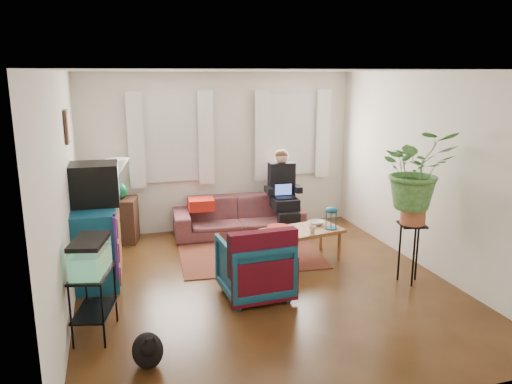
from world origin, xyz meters
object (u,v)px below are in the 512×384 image
object	(u,v)px
coffee_table	(302,244)
plant_stand	(410,253)
side_table	(121,220)
aquarium_stand	(94,304)
dresser	(96,243)
sofa	(238,210)
armchair	(255,264)

from	to	relation	value
coffee_table	plant_stand	world-z (taller)	plant_stand
side_table	aquarium_stand	xyz separation A→B (m)	(-0.35, -2.88, -0.01)
aquarium_stand	dresser	bearing A→B (deg)	103.22
sofa	dresser	world-z (taller)	dresser
side_table	aquarium_stand	size ratio (longest dim) A/B	1.03
side_table	armchair	bearing A→B (deg)	-59.39
dresser	coffee_table	distance (m)	2.76
sofa	armchair	xyz separation A→B (m)	(-0.39, -2.29, -0.01)
dresser	plant_stand	world-z (taller)	dresser
dresser	armchair	distance (m)	2.05
side_table	dresser	size ratio (longest dim) A/B	0.64
sofa	armchair	size ratio (longest dim) A/B	2.64
armchair	sofa	bearing A→B (deg)	-102.52
sofa	armchair	world-z (taller)	sofa
side_table	armchair	xyz separation A→B (m)	(1.44, -2.44, 0.05)
side_table	armchair	size ratio (longest dim) A/B	0.88
armchair	dresser	bearing A→B (deg)	-32.38
armchair	plant_stand	bearing A→B (deg)	171.65
aquarium_stand	armchair	xyz separation A→B (m)	(1.79, 0.43, 0.06)
sofa	coffee_table	xyz separation A→B (m)	(0.57, -1.37, -0.18)
coffee_table	dresser	bearing A→B (deg)	167.43
sofa	aquarium_stand	bearing A→B (deg)	-124.52
side_table	coffee_table	bearing A→B (deg)	-32.41
sofa	side_table	distance (m)	1.84
armchair	plant_stand	distance (m)	1.98
aquarium_stand	plant_stand	bearing A→B (deg)	17.29
sofa	coffee_table	bearing A→B (deg)	-63.14
side_table	dresser	world-z (taller)	dresser
side_table	aquarium_stand	bearing A→B (deg)	-96.94
aquarium_stand	plant_stand	xyz separation A→B (m)	(3.76, 0.24, 0.05)
plant_stand	aquarium_stand	bearing A→B (deg)	-176.32
aquarium_stand	coffee_table	size ratio (longest dim) A/B	0.62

